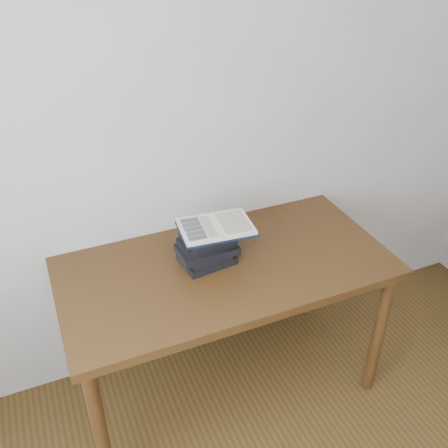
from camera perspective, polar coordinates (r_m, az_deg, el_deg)
name	(u,v)px	position (r m, az deg, el deg)	size (l,w,h in m)	color
desk	(226,281)	(2.31, 0.23, -6.50)	(1.49, 0.75, 0.80)	#4B2A12
book_stack	(207,249)	(2.22, -1.94, -2.84)	(0.26, 0.19, 0.15)	black
open_book	(216,227)	(2.20, -0.92, -0.37)	(0.34, 0.25, 0.03)	black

